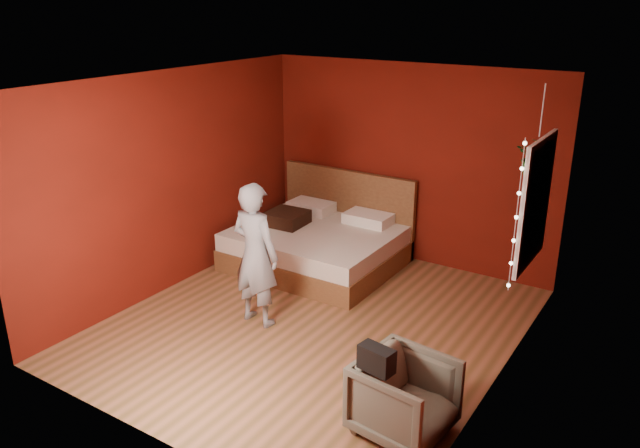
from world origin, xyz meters
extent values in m
plane|color=brown|center=(0.00, 0.00, 0.00)|extent=(4.50, 4.50, 0.00)
cube|color=#5D1209|center=(0.00, 2.26, 1.30)|extent=(4.00, 0.02, 2.60)
cube|color=#5D1209|center=(0.00, -2.26, 1.30)|extent=(4.00, 0.02, 2.60)
cube|color=#5D1209|center=(-2.01, 0.00, 1.30)|extent=(0.02, 4.50, 2.60)
cube|color=#5D1209|center=(2.01, 0.00, 1.30)|extent=(0.02, 4.50, 2.60)
cube|color=white|center=(0.00, 0.00, 2.61)|extent=(4.00, 4.50, 0.02)
cube|color=white|center=(1.97, 0.90, 1.50)|extent=(0.04, 0.97, 1.27)
cube|color=black|center=(1.96, 0.90, 1.50)|extent=(0.02, 0.85, 1.15)
cube|color=white|center=(1.95, 0.90, 1.50)|extent=(0.03, 0.05, 1.15)
cube|color=white|center=(1.95, 0.90, 1.50)|extent=(0.03, 0.85, 0.05)
cylinder|color=silver|center=(1.94, 0.38, 1.50)|extent=(0.01, 0.01, 1.45)
sphere|color=#FFF2CC|center=(1.94, 0.38, 0.83)|extent=(0.04, 0.04, 0.04)
sphere|color=#FFF2CC|center=(1.94, 0.38, 1.05)|extent=(0.04, 0.04, 0.04)
sphere|color=#FFF2CC|center=(1.94, 0.38, 1.27)|extent=(0.04, 0.04, 0.04)
sphere|color=#FFF2CC|center=(1.94, 0.38, 1.50)|extent=(0.04, 0.04, 0.04)
sphere|color=#FFF2CC|center=(1.94, 0.38, 1.73)|extent=(0.04, 0.04, 0.04)
sphere|color=#FFF2CC|center=(1.94, 0.38, 1.95)|extent=(0.04, 0.04, 0.04)
sphere|color=#FFF2CC|center=(1.94, 0.38, 2.17)|extent=(0.04, 0.04, 0.04)
cube|color=brown|center=(-0.84, 1.34, 0.14)|extent=(2.03, 1.72, 0.28)
cube|color=beige|center=(-0.84, 1.34, 0.40)|extent=(1.99, 1.69, 0.22)
cube|color=brown|center=(-0.84, 2.16, 0.56)|extent=(2.03, 0.08, 1.12)
cube|color=white|center=(-1.30, 1.92, 0.58)|extent=(0.61, 0.39, 0.14)
cube|color=white|center=(-0.39, 1.92, 0.58)|extent=(0.61, 0.39, 0.14)
imported|color=slate|center=(-0.56, -0.27, 0.79)|extent=(0.60, 0.41, 1.58)
imported|color=#676151|center=(1.60, -1.09, 0.33)|extent=(0.80, 0.78, 0.66)
cube|color=black|center=(1.45, -1.31, 0.76)|extent=(0.30, 0.18, 0.20)
cube|color=black|center=(-1.29, 1.30, 0.59)|extent=(0.52, 0.52, 0.17)
cylinder|color=silver|center=(1.88, 1.11, 2.35)|extent=(0.01, 0.01, 0.51)
imported|color=#18561D|center=(1.88, 1.11, 1.89)|extent=(0.38, 0.33, 0.41)
camera|label=1|loc=(3.32, -5.00, 3.36)|focal=35.00mm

